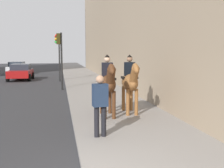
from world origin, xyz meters
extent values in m
ellipsoid|color=#4C2B16|center=(4.86, -1.29, 1.30)|extent=(1.52, 0.61, 0.66)
cylinder|color=#4C2B16|center=(4.40, -1.44, 0.61)|extent=(0.13, 0.13, 0.99)
cylinder|color=#4C2B16|center=(4.42, -1.12, 0.61)|extent=(0.13, 0.13, 0.99)
cylinder|color=#4C2B16|center=(5.30, -1.47, 0.61)|extent=(0.13, 0.13, 0.99)
cylinder|color=#4C2B16|center=(5.31, -1.15, 0.61)|extent=(0.13, 0.13, 0.99)
cylinder|color=#4C2B16|center=(4.09, -1.27, 1.65)|extent=(0.64, 0.30, 0.68)
ellipsoid|color=#4C2B16|center=(3.88, -1.26, 1.90)|extent=(0.63, 0.24, 0.49)
cylinder|color=black|center=(5.57, -1.32, 1.21)|extent=(0.29, 0.11, 0.55)
cube|color=black|center=(4.91, -1.29, 1.49)|extent=(0.46, 0.62, 0.08)
cube|color=black|center=(4.91, -1.29, 1.80)|extent=(0.29, 0.39, 0.55)
sphere|color=#D8AD8C|center=(4.91, -1.29, 2.20)|extent=(0.22, 0.22, 0.22)
cone|color=black|center=(4.91, -1.29, 2.32)|extent=(0.21, 0.21, 0.10)
ellipsoid|color=brown|center=(5.24, -2.23, 1.30)|extent=(1.53, 0.64, 0.66)
cylinder|color=brown|center=(4.78, -2.36, 0.61)|extent=(0.13, 0.13, 0.98)
cylinder|color=brown|center=(4.79, -2.04, 0.61)|extent=(0.13, 0.13, 0.98)
cylinder|color=brown|center=(5.68, -2.41, 0.61)|extent=(0.13, 0.13, 0.98)
cylinder|color=brown|center=(5.69, -2.09, 0.61)|extent=(0.13, 0.13, 0.98)
cylinder|color=brown|center=(4.47, -2.19, 1.65)|extent=(0.65, 0.31, 0.68)
ellipsoid|color=brown|center=(4.26, -2.17, 1.90)|extent=(0.64, 0.25, 0.49)
cylinder|color=black|center=(5.95, -2.26, 1.20)|extent=(0.29, 0.11, 0.55)
cube|color=black|center=(5.29, -2.23, 1.48)|extent=(0.47, 0.62, 0.08)
cube|color=black|center=(5.29, -2.23, 1.80)|extent=(0.30, 0.39, 0.55)
sphere|color=#8C664C|center=(5.29, -2.23, 2.19)|extent=(0.22, 0.22, 0.22)
cone|color=black|center=(5.29, -2.23, 2.31)|extent=(0.21, 0.21, 0.10)
cylinder|color=black|center=(2.50, -0.57, 0.54)|extent=(0.14, 0.14, 0.85)
cylinder|color=black|center=(2.53, -0.77, 0.54)|extent=(0.14, 0.14, 0.85)
cube|color=#1E2D47|center=(2.52, -0.67, 1.28)|extent=(0.31, 0.43, 0.62)
sphere|color=tan|center=(2.52, -0.67, 1.71)|extent=(0.22, 0.22, 0.22)
cube|color=silver|center=(27.39, 5.13, 0.62)|extent=(4.23, 1.86, 0.60)
cube|color=#262D38|center=(27.14, 5.14, 1.18)|extent=(2.21, 1.57, 0.52)
cylinder|color=black|center=(28.71, 5.90, 0.32)|extent=(0.65, 0.25, 0.64)
cylinder|color=black|center=(28.64, 4.24, 0.32)|extent=(0.65, 0.25, 0.64)
cylinder|color=black|center=(26.14, 6.02, 0.32)|extent=(0.65, 0.25, 0.64)
cylinder|color=black|center=(26.06, 4.35, 0.32)|extent=(0.65, 0.25, 0.64)
cube|color=maroon|center=(20.35, 3.82, 0.62)|extent=(3.97, 1.85, 0.60)
cube|color=#262D38|center=(20.59, 3.82, 1.18)|extent=(2.10, 1.60, 0.52)
cylinder|color=black|center=(19.11, 2.95, 0.32)|extent=(0.64, 0.23, 0.64)
cylinder|color=black|center=(19.14, 4.73, 0.32)|extent=(0.64, 0.23, 0.64)
cylinder|color=black|center=(21.56, 2.91, 0.32)|extent=(0.64, 0.23, 0.64)
cylinder|color=black|center=(21.59, 4.69, 0.32)|extent=(0.64, 0.23, 0.64)
cylinder|color=black|center=(13.19, 0.25, 1.86)|extent=(0.12, 0.12, 3.73)
cube|color=#2D280C|center=(13.19, 0.43, 3.33)|extent=(0.20, 0.24, 0.70)
sphere|color=red|center=(13.19, 0.56, 3.55)|extent=(0.14, 0.14, 0.14)
sphere|color=orange|center=(13.19, 0.56, 3.33)|extent=(0.14, 0.14, 0.14)
sphere|color=green|center=(13.19, 0.56, 3.11)|extent=(0.14, 0.14, 0.14)
cylinder|color=black|center=(18.61, 0.39, 1.98)|extent=(0.12, 0.12, 3.97)
cube|color=#2D280C|center=(18.61, 0.57, 3.57)|extent=(0.20, 0.24, 0.70)
sphere|color=red|center=(18.61, 0.70, 3.79)|extent=(0.14, 0.14, 0.14)
sphere|color=orange|center=(18.61, 0.70, 3.57)|extent=(0.14, 0.14, 0.14)
sphere|color=green|center=(18.61, 0.70, 3.35)|extent=(0.14, 0.14, 0.14)
camera|label=1|loc=(-4.57, 0.39, 2.42)|focal=42.78mm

